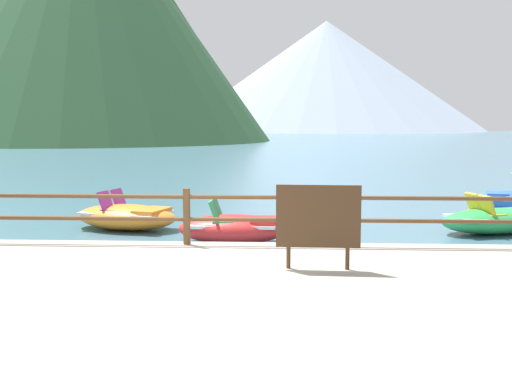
{
  "coord_description": "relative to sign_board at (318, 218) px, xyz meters",
  "views": [
    {
      "loc": [
        1.71,
        -8.82,
        2.48
      ],
      "look_at": [
        0.99,
        5.0,
        0.9
      ],
      "focal_mm": 44.17,
      "sensor_mm": 36.0,
      "label": 1
    }
  ],
  "objects": [
    {
      "name": "pedal_boat_2",
      "position": [
        -4.11,
        5.33,
        -0.83
      ],
      "size": [
        2.73,
        2.01,
        0.89
      ],
      "color": "orange",
      "rests_on": "ground"
    },
    {
      "name": "pedal_boat_4",
      "position": [
        4.12,
        5.25,
        -0.83
      ],
      "size": [
        2.77,
        1.97,
        0.88
      ],
      "color": "green",
      "rests_on": "ground"
    },
    {
      "name": "sign_board",
      "position": [
        0.0,
        0.0,
        0.0
      ],
      "size": [
        1.18,
        0.11,
        1.19
      ],
      "color": "silver",
      "rests_on": "promenade_dock"
    },
    {
      "name": "promenade_dock",
      "position": [
        -2.12,
        -2.09,
        -0.93
      ],
      "size": [
        28.0,
        8.0,
        0.4
      ],
      "primitive_type": "cube",
      "color": "#A39989",
      "rests_on": "ground"
    },
    {
      "name": "distant_peak",
      "position": [
        8.27,
        142.03,
        11.62
      ],
      "size": [
        72.93,
        72.93,
        25.51
      ],
      "primitive_type": "cone",
      "color": "#93A3B7",
      "rests_on": "ground"
    },
    {
      "name": "dock_railing",
      "position": [
        -2.12,
        1.66,
        -0.14
      ],
      "size": [
        23.92,
        0.12,
        0.95
      ],
      "color": "brown",
      "rests_on": "promenade_dock"
    },
    {
      "name": "cliff_headland",
      "position": [
        -23.4,
        67.87,
        13.66
      ],
      "size": [
        44.17,
        44.17,
        31.52
      ],
      "color": "#284C2D",
      "rests_on": "ground"
    },
    {
      "name": "pedal_boat_0",
      "position": [
        -1.53,
        3.83,
        -0.82
      ],
      "size": [
        2.22,
        1.21,
        0.9
      ],
      "color": "red",
      "rests_on": "ground"
    },
    {
      "name": "ground_plane",
      "position": [
        -2.12,
        40.11,
        -1.13
      ],
      "size": [
        200.0,
        200.0,
        0.0
      ],
      "primitive_type": "plane",
      "color": "#477084"
    }
  ]
}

